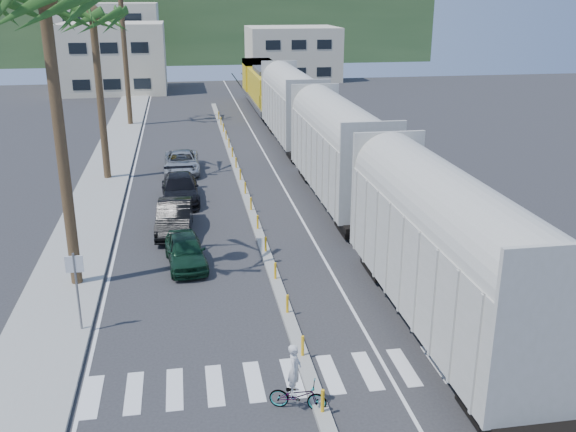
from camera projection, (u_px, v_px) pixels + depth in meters
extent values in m
plane|color=#28282B|center=(297.00, 344.00, 21.76)|extent=(140.00, 140.00, 0.00)
cube|color=gray|center=(109.00, 167.00, 43.69)|extent=(3.00, 90.00, 0.15)
cube|color=black|center=(287.00, 150.00, 48.50)|extent=(0.12, 100.00, 0.06)
cube|color=black|center=(305.00, 149.00, 48.72)|extent=(0.12, 100.00, 0.06)
cube|color=gray|center=(240.00, 181.00, 40.36)|extent=(0.45, 60.00, 0.15)
cylinder|color=yellow|center=(323.00, 401.00, 17.87)|extent=(0.10, 0.10, 0.70)
cylinder|color=yellow|center=(303.00, 346.00, 20.66)|extent=(0.10, 0.10, 0.70)
cylinder|color=yellow|center=(287.00, 304.00, 23.46)|extent=(0.10, 0.10, 0.70)
cylinder|color=yellow|center=(275.00, 271.00, 26.25)|extent=(0.10, 0.10, 0.70)
cylinder|color=yellow|center=(266.00, 244.00, 29.04)|extent=(0.10, 0.10, 0.70)
cylinder|color=yellow|center=(258.00, 222.00, 31.84)|extent=(0.10, 0.10, 0.70)
cylinder|color=yellow|center=(251.00, 204.00, 34.63)|extent=(0.10, 0.10, 0.70)
cylinder|color=yellow|center=(245.00, 188.00, 37.43)|extent=(0.10, 0.10, 0.70)
cylinder|color=yellow|center=(240.00, 174.00, 40.22)|extent=(0.10, 0.10, 0.70)
cylinder|color=yellow|center=(236.00, 163.00, 43.02)|extent=(0.10, 0.10, 0.70)
cylinder|color=yellow|center=(232.00, 152.00, 45.81)|extent=(0.10, 0.10, 0.70)
cylinder|color=yellow|center=(229.00, 143.00, 48.61)|extent=(0.10, 0.10, 0.70)
cylinder|color=yellow|center=(226.00, 135.00, 51.40)|extent=(0.10, 0.10, 0.70)
cylinder|color=yellow|center=(223.00, 128.00, 54.20)|extent=(0.10, 0.10, 0.70)
cylinder|color=yellow|center=(221.00, 121.00, 56.99)|extent=(0.10, 0.10, 0.70)
cylinder|color=yellow|center=(219.00, 115.00, 59.79)|extent=(0.10, 0.10, 0.70)
cube|color=silver|center=(308.00, 376.00, 19.89)|extent=(14.00, 2.20, 0.01)
cube|color=silver|center=(135.00, 167.00, 43.98)|extent=(0.12, 90.00, 0.01)
cube|color=silver|center=(269.00, 161.00, 45.43)|extent=(0.12, 90.00, 0.01)
cube|color=#AFAEA1|center=(444.00, 262.00, 21.54)|extent=(3.00, 12.88, 3.40)
cylinder|color=#AFAEA1|center=(448.00, 214.00, 20.99)|extent=(2.90, 12.58, 2.90)
cube|color=black|center=(439.00, 320.00, 22.27)|extent=(2.60, 12.88, 1.00)
cube|color=#AFAEA1|center=(338.00, 156.00, 35.52)|extent=(3.00, 12.88, 3.40)
cylinder|color=#AFAEA1|center=(339.00, 126.00, 34.96)|extent=(2.90, 12.58, 2.90)
cube|color=black|center=(337.00, 194.00, 36.24)|extent=(2.60, 12.88, 1.00)
cube|color=#AFAEA1|center=(292.00, 110.00, 49.49)|extent=(3.00, 12.88, 3.40)
cylinder|color=#AFAEA1|center=(292.00, 88.00, 48.93)|extent=(2.90, 12.58, 2.90)
cube|color=black|center=(292.00, 138.00, 50.21)|extent=(2.60, 12.88, 1.00)
cube|color=#4C4C4F|center=(265.00, 100.00, 64.94)|extent=(3.00, 17.00, 0.50)
cube|color=gold|center=(266.00, 86.00, 63.50)|extent=(2.70, 12.24, 2.60)
cube|color=gold|center=(258.00, 75.00, 69.71)|extent=(3.00, 3.74, 3.20)
cube|color=black|center=(265.00, 106.00, 65.13)|extent=(2.60, 13.60, 0.90)
cylinder|color=brown|center=(62.00, 154.00, 24.29)|extent=(0.44, 0.44, 11.00)
cylinder|color=brown|center=(101.00, 101.00, 39.31)|extent=(0.44, 0.44, 10.00)
sphere|color=#274F18|center=(92.00, 13.00, 37.62)|extent=(3.20, 3.20, 3.20)
cylinder|color=brown|center=(125.00, 57.00, 55.80)|extent=(0.44, 0.44, 12.00)
cylinder|color=slate|center=(78.00, 294.00, 21.99)|extent=(0.08, 0.08, 3.00)
cube|color=silver|center=(74.00, 264.00, 21.63)|extent=(0.60, 0.04, 0.60)
cube|color=beige|center=(114.00, 58.00, 76.48)|extent=(12.00, 10.00, 8.00)
cube|color=beige|center=(109.00, 40.00, 90.75)|extent=(14.00, 12.00, 10.00)
cube|color=beige|center=(292.00, 53.00, 87.69)|extent=(12.00, 10.00, 7.00)
cube|color=#385628|center=(196.00, 25.00, 112.94)|extent=(80.00, 20.00, 12.00)
imported|color=#10311F|center=(185.00, 251.00, 27.82)|extent=(2.39, 4.30, 1.36)
imported|color=black|center=(175.00, 217.00, 31.71)|extent=(2.20, 4.88, 1.54)
imported|color=black|center=(180.00, 189.00, 36.47)|extent=(2.28, 5.17, 1.47)
imported|color=#ABADB0|center=(182.00, 162.00, 42.41)|extent=(2.29, 4.94, 1.37)
imported|color=#9EA0A5|center=(298.00, 395.00, 18.22)|extent=(1.61, 2.02, 0.87)
imported|color=silver|center=(295.00, 369.00, 17.92)|extent=(0.78, 0.71, 1.52)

